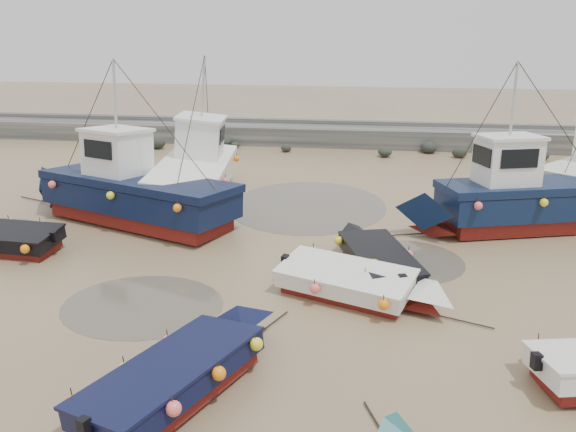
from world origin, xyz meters
The scene contains 12 objects.
ground centered at (0.00, 0.00, 0.00)m, with size 120.00×120.00×0.00m, color #927C55.
seawall centered at (0.05, 21.99, 0.63)m, with size 60.00×4.92×1.50m.
puddle_a centered at (-2.01, -0.95, 0.00)m, with size 4.55×4.55×0.01m, color #544E42.
puddle_b centered at (5.42, 3.27, 0.00)m, with size 3.93×3.93×0.01m, color #544E42.
puddle_d centered at (1.56, 8.89, 0.00)m, with size 6.82×6.82×0.01m, color #544E42.
dinghy_1 centered at (0.42, -4.49, 0.54)m, with size 3.71×6.27×1.43m.
dinghy_5 centered at (3.94, 0.33, 0.54)m, with size 5.99×3.29×1.43m.
dinghy_6 centered at (4.43, 2.33, 0.55)m, with size 2.93×5.98×1.43m.
cabin_boat_0 centered at (-5.33, 5.85, 1.31)m, with size 10.96×5.85×6.22m.
cabin_boat_1 centered at (-3.58, 9.26, 1.30)m, with size 3.77×11.27×6.22m.
cabin_boat_2 centered at (9.41, 6.77, 1.37)m, with size 9.36×4.33×6.22m.
person centered at (-6.99, 6.60, 0.00)m, with size 0.60×0.39×1.64m, color #1B1C3D.
Camera 1 is at (4.00, -14.29, 7.40)m, focal length 35.00 mm.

